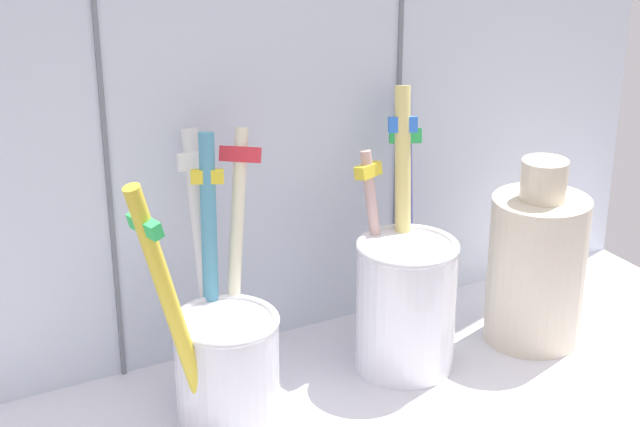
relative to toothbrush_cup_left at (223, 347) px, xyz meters
The scene contains 5 objects.
counter_slab 9.30cm from the toothbrush_cup_left, 27.04° to the right, with size 64.00×22.00×2.00cm, color silver.
tile_wall_back 19.19cm from the toothbrush_cup_left, 52.85° to the left, with size 64.00×2.20×45.00cm.
toothbrush_cup_left is the anchor object (origin of this frame).
toothbrush_cup_right 13.21cm from the toothbrush_cup_left, ahead, with size 7.81×10.60×18.50cm.
ceramic_vase 23.29cm from the toothbrush_cup_left, ahead, with size 6.79×6.79×13.43cm.
Camera 1 is at (-28.17, -49.14, 38.57)cm, focal length 58.76 mm.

